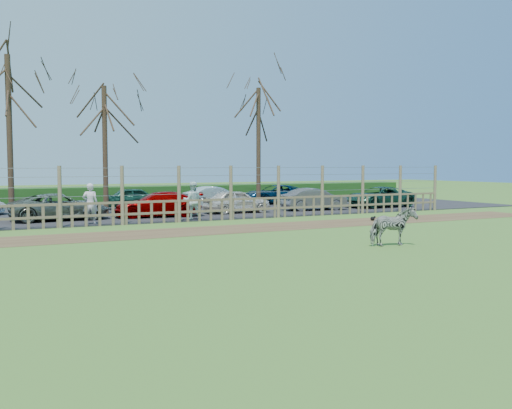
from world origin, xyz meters
name	(u,v)px	position (x,y,z in m)	size (l,w,h in m)	color
ground	(264,245)	(0.00, 0.00, 0.00)	(120.00, 120.00, 0.00)	#649349
dirt_strip	(209,230)	(0.00, 4.50, 0.01)	(34.00, 2.80, 0.01)	brown
asphalt	(139,211)	(0.00, 14.50, 0.02)	(44.00, 13.00, 0.04)	#232326
hedge	(110,195)	(0.00, 21.50, 0.55)	(46.00, 2.00, 1.10)	#1E4716
fence	(179,204)	(0.00, 8.00, 0.80)	(30.16, 0.16, 2.50)	brown
tree_left	(8,97)	(-6.50, 12.50, 5.62)	(4.80, 4.80, 7.88)	#3D2B1E
tree_mid	(104,118)	(-2.00, 13.50, 4.87)	(4.80, 4.80, 6.83)	#3D2B1E
tree_right	(258,118)	(7.00, 14.00, 5.24)	(4.80, 4.80, 7.35)	#3D2B1E
zebra	(393,227)	(3.50, -1.99, 0.61)	(0.66, 1.45, 1.22)	gray
visitor_a	(90,204)	(-3.70, 8.64, 0.90)	(0.63, 0.41, 1.72)	silver
visitor_b	(192,201)	(0.83, 8.55, 0.90)	(0.84, 0.65, 1.72)	silver
crow	(373,218)	(8.05, 4.70, 0.11)	(0.26, 0.20, 0.21)	black
car_2	(60,207)	(-4.60, 11.03, 0.64)	(1.99, 4.32, 1.20)	#5F685B
car_3	(158,204)	(-0.14, 10.63, 0.64)	(1.68, 4.13, 1.20)	#940100
car_4	(237,201)	(4.20, 10.98, 0.64)	(1.42, 3.52, 1.20)	silver
car_5	(314,199)	(8.77, 10.70, 0.64)	(1.27, 3.64, 1.20)	#5D5A5E
car_6	(379,197)	(13.34, 10.79, 0.64)	(1.99, 4.32, 1.20)	#194434
car_10	(137,198)	(0.32, 16.14, 0.64)	(1.42, 3.52, 1.20)	#194635
car_11	(215,196)	(4.91, 15.65, 0.64)	(1.27, 3.64, 1.20)	#ACC6C8
car_12	(275,194)	(9.38, 16.23, 0.64)	(1.99, 4.32, 1.20)	#07243F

